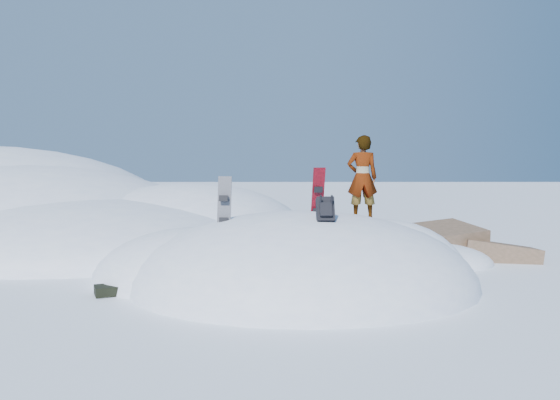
{
  "coord_description": "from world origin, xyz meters",
  "views": [
    {
      "loc": [
        -0.48,
        -10.93,
        2.47
      ],
      "look_at": [
        -0.45,
        0.3,
        1.71
      ],
      "focal_mm": 35.0,
      "sensor_mm": 36.0,
      "label": 1
    }
  ],
  "objects_px": {
    "backpack": "(325,210)",
    "person": "(362,177)",
    "snowboard_red": "(317,203)",
    "snowboard_dark": "(224,212)"
  },
  "relations": [
    {
      "from": "snowboard_dark",
      "to": "person",
      "type": "height_order",
      "value": "person"
    },
    {
      "from": "snowboard_red",
      "to": "person",
      "type": "bearing_deg",
      "value": -2.35
    },
    {
      "from": "snowboard_dark",
      "to": "backpack",
      "type": "distance_m",
      "value": 2.08
    },
    {
      "from": "backpack",
      "to": "person",
      "type": "distance_m",
      "value": 1.93
    },
    {
      "from": "snowboard_red",
      "to": "backpack",
      "type": "distance_m",
      "value": 1.11
    },
    {
      "from": "snowboard_dark",
      "to": "person",
      "type": "relative_size",
      "value": 0.81
    },
    {
      "from": "snowboard_red",
      "to": "snowboard_dark",
      "type": "xyz_separation_m",
      "value": [
        -1.87,
        -0.37,
        -0.15
      ]
    },
    {
      "from": "snowboard_red",
      "to": "snowboard_dark",
      "type": "bearing_deg",
      "value": 162.08
    },
    {
      "from": "snowboard_red",
      "to": "person",
      "type": "xyz_separation_m",
      "value": [
        0.99,
        0.5,
        0.51
      ]
    },
    {
      "from": "backpack",
      "to": "person",
      "type": "relative_size",
      "value": 0.3
    }
  ]
}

